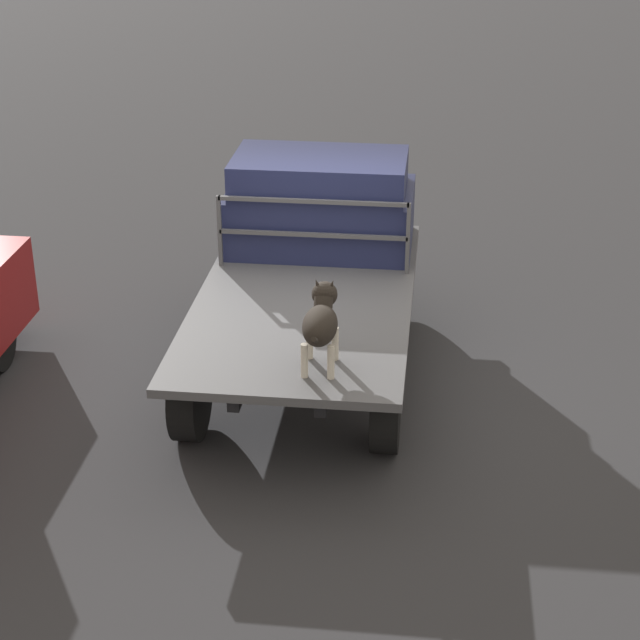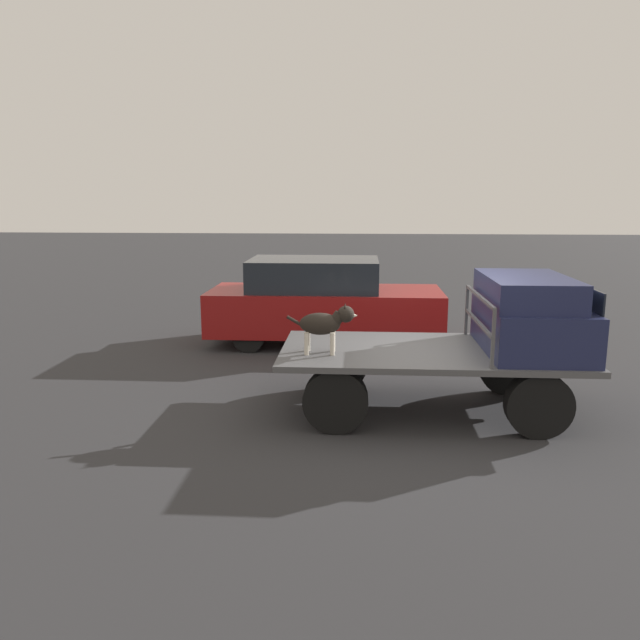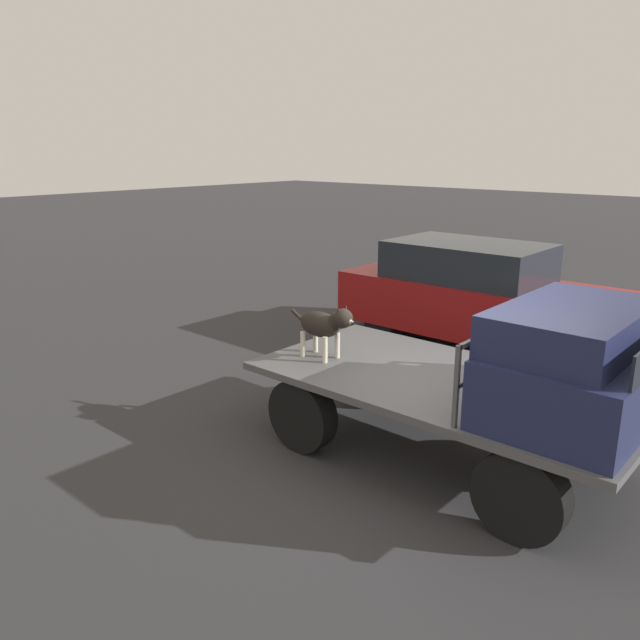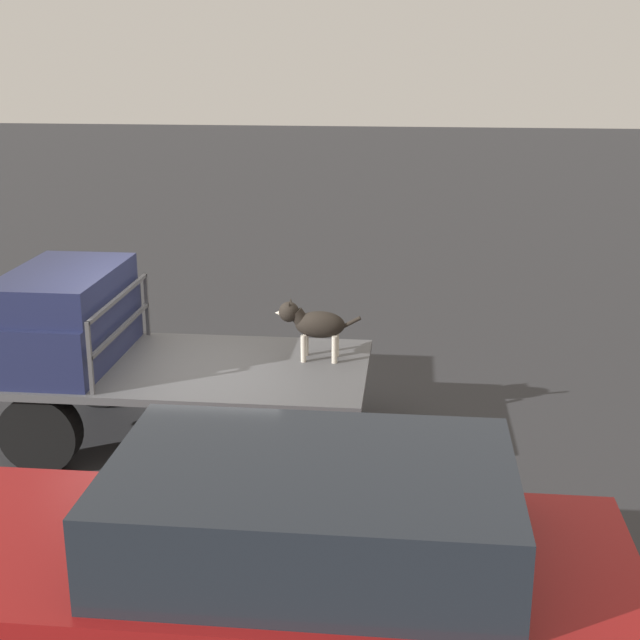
% 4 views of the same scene
% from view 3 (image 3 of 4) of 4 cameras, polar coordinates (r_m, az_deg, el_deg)
% --- Properties ---
extents(ground_plane, '(80.00, 80.00, 0.00)m').
position_cam_3_polar(ground_plane, '(7.01, 11.04, -12.08)').
color(ground_plane, '#2D2D30').
extents(flatbed_truck, '(4.00, 2.05, 0.88)m').
position_cam_3_polar(flatbed_truck, '(6.74, 11.32, -7.31)').
color(flatbed_truck, black).
rests_on(flatbed_truck, ground).
extents(truck_cab, '(1.25, 1.93, 1.00)m').
position_cam_3_polar(truck_cab, '(6.01, 22.45, -3.79)').
color(truck_cab, '#1E2347').
rests_on(truck_cab, flatbed_truck).
extents(truck_headboard, '(0.04, 1.93, 0.74)m').
position_cam_3_polar(truck_headboard, '(6.22, 16.70, -2.36)').
color(truck_headboard, '#4C4C4F').
rests_on(truck_headboard, flatbed_truck).
extents(dog, '(0.93, 0.29, 0.67)m').
position_cam_3_polar(dog, '(7.03, 0.49, -0.41)').
color(dog, beige).
rests_on(dog, flatbed_truck).
extents(parked_sedan, '(4.54, 1.82, 1.69)m').
position_cam_3_polar(parked_sedan, '(10.69, 14.01, 2.29)').
color(parked_sedan, black).
rests_on(parked_sedan, ground).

